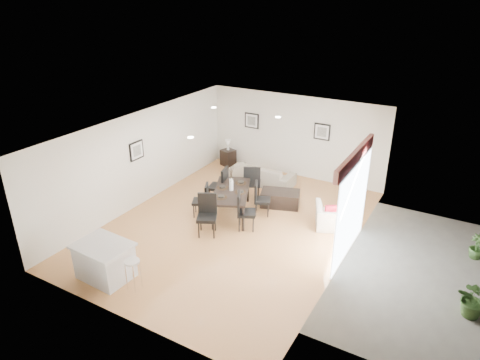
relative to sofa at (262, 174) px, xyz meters
The scene contains 28 objects.
ground 2.94m from the sofa, 78.02° to the right, with size 8.00×8.00×0.00m, color tan.
wall_back 1.66m from the sofa, 61.94° to the left, with size 6.00×0.04×2.70m, color white.
wall_front 6.97m from the sofa, 84.94° to the right, with size 6.00×0.04×2.70m, color white.
wall_left 3.87m from the sofa, 129.91° to the right, with size 0.04×8.00×2.70m, color white.
wall_right 4.72m from the sofa, 38.42° to the right, with size 0.04×8.00×2.70m, color white.
ceiling 3.78m from the sofa, 78.02° to the right, with size 6.00×8.00×0.02m, color white.
sofa is the anchor object (origin of this frame).
armchair 3.36m from the sofa, 28.70° to the right, with size 1.00×0.87×0.65m, color beige.
courtyard_plant_a 7.21m from the sofa, 29.02° to the right, with size 0.67×0.58×0.75m, color #3E6029.
courtyard_plant_b 6.38m from the sofa, 11.78° to the right, with size 0.34×0.34×0.60m, color #3E6029.
dining_table 2.37m from the sofa, 83.95° to the right, with size 1.57×2.02×0.75m.
dining_chair_wnear 2.78m from the sofa, 98.36° to the right, with size 0.56×0.56×0.94m.
dining_chair_wfar 1.92m from the sofa, 101.64° to the right, with size 0.59×0.59×1.10m.
dining_chair_enear 2.97m from the sofa, 72.47° to the right, with size 0.61×0.61×1.02m.
dining_chair_efar 2.12m from the sofa, 64.93° to the right, with size 0.56×0.56×0.95m.
dining_chair_head 3.47m from the sofa, 86.60° to the right, with size 0.65×0.65×1.07m.
dining_chair_foot 1.28m from the sofa, 76.70° to the right, with size 0.65×0.65×1.08m.
vase 2.45m from the sofa, 83.95° to the right, with size 0.89×1.36×0.69m.
coffee_table 1.65m from the sofa, 44.37° to the right, with size 1.09×0.65×0.44m, color black.
side_table 1.90m from the sofa, 156.11° to the left, with size 0.43×0.43×0.57m, color black.
table_lamp 1.97m from the sofa, 156.11° to the left, with size 0.19×0.19×0.36m.
cushion 3.33m from the sofa, 30.86° to the right, with size 0.30×0.09×0.30m, color #AE1627.
kitchen_island 6.13m from the sofa, 96.30° to the right, with size 1.21×0.95×0.82m.
bar_stool 6.10m from the sofa, 88.70° to the right, with size 0.32×0.32×0.69m.
framed_print_back_left 2.01m from the sofa, 131.84° to the left, with size 0.52×0.04×0.52m.
framed_print_back_right 2.31m from the sofa, 36.34° to the left, with size 0.52×0.04×0.52m.
framed_print_left_wall 4.09m from the sofa, 127.66° to the right, with size 0.04×0.52×0.52m.
sliding_door 4.59m from the sofa, 35.71° to the right, with size 0.12×2.70×2.57m.
Camera 1 is at (5.04, -8.42, 5.73)m, focal length 32.00 mm.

